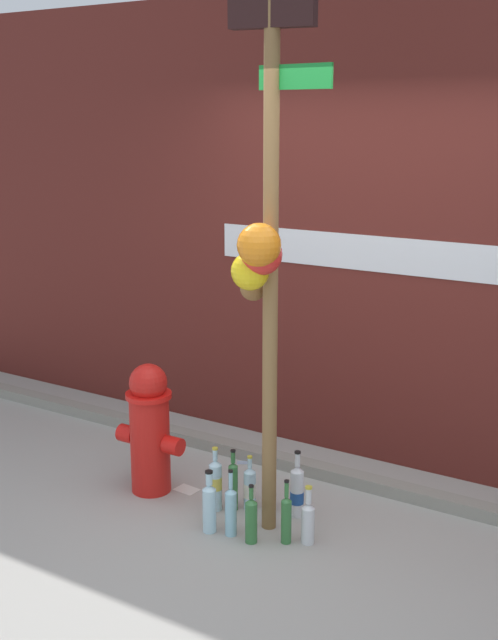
{
  "coord_description": "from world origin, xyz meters",
  "views": [
    {
      "loc": [
        1.95,
        -3.31,
        2.28
      ],
      "look_at": [
        -0.26,
        0.28,
        1.2
      ],
      "focal_mm": 45.13,
      "sensor_mm": 36.0,
      "label": 1
    }
  ],
  "objects": [
    {
      "name": "bottle_6",
      "position": [
        -0.06,
        0.48,
        0.16
      ],
      "size": [
        0.08,
        0.08,
        0.4
      ],
      "color": "silver",
      "rests_on": "ground_plane"
    },
    {
      "name": "litter_1",
      "position": [
        -0.71,
        0.94,
        0.0
      ],
      "size": [
        0.1,
        0.09,
        0.01
      ],
      "primitive_type": "cube",
      "rotation": [
        0.0,
        0.0,
        0.58
      ],
      "color": "#8C99B2",
      "rests_on": "ground_plane"
    },
    {
      "name": "bottle_7",
      "position": [
        0.14,
        0.24,
        0.13
      ],
      "size": [
        0.07,
        0.07,
        0.34
      ],
      "color": "silver",
      "rests_on": "ground_plane"
    },
    {
      "name": "memorial_post",
      "position": [
        -0.13,
        0.21,
        1.8
      ],
      "size": [
        0.57,
        0.41,
        3.05
      ],
      "color": "olive",
      "rests_on": "ground_plane"
    },
    {
      "name": "ground_plane",
      "position": [
        0.0,
        0.0,
        0.0
      ],
      "size": [
        14.0,
        14.0,
        0.0
      ],
      "primitive_type": "plane",
      "color": "#9E9B93"
    },
    {
      "name": "bottle_2",
      "position": [
        -0.5,
        0.3,
        0.17
      ],
      "size": [
        0.08,
        0.08,
        0.39
      ],
      "color": "#B2DBEA",
      "rests_on": "ground_plane"
    },
    {
      "name": "building_wall",
      "position": [
        0.0,
        1.55,
        1.53
      ],
      "size": [
        10.0,
        0.21,
        3.06
      ],
      "color": "#561E19",
      "rests_on": "ground_plane"
    },
    {
      "name": "bottle_9",
      "position": [
        -0.39,
        0.06,
        0.16
      ],
      "size": [
        0.08,
        0.08,
        0.37
      ],
      "color": "#B2DBEA",
      "rests_on": "ground_plane"
    },
    {
      "name": "bottle_5",
      "position": [
        -0.13,
        0.08,
        0.14
      ],
      "size": [
        0.07,
        0.07,
        0.34
      ],
      "color": "#337038",
      "rests_on": "ground_plane"
    },
    {
      "name": "bottle_4",
      "position": [
        -0.34,
        0.41,
        0.13
      ],
      "size": [
        0.07,
        0.07,
        0.34
      ],
      "color": "#B2DBEA",
      "rests_on": "ground_plane"
    },
    {
      "name": "bottle_8",
      "position": [
        0.04,
        0.18,
        0.15
      ],
      "size": [
        0.06,
        0.06,
        0.37
      ],
      "color": "#337038",
      "rests_on": "ground_plane"
    },
    {
      "name": "curb_strip",
      "position": [
        0.0,
        1.02,
        0.04
      ],
      "size": [
        8.0,
        0.12,
        0.08
      ],
      "primitive_type": "cube",
      "color": "gray",
      "rests_on": "ground_plane"
    },
    {
      "name": "fire_hydrant",
      "position": [
        -0.99,
        0.3,
        0.41
      ],
      "size": [
        0.47,
        0.28,
        0.82
      ],
      "color": "red",
      "rests_on": "ground_plane"
    },
    {
      "name": "bottle_0",
      "position": [
        -0.26,
        0.09,
        0.15
      ],
      "size": [
        0.07,
        0.07,
        0.39
      ],
      "color": "#93CCE0",
      "rests_on": "ground_plane"
    },
    {
      "name": "litter_0",
      "position": [
        -0.8,
        0.41,
        0.0
      ],
      "size": [
        0.15,
        0.12,
        0.01
      ],
      "primitive_type": "cube",
      "rotation": [
        0.0,
        0.0,
        3.05
      ],
      "color": "silver",
      "rests_on": "ground_plane"
    },
    {
      "name": "bottle_1",
      "position": [
        -0.41,
        0.35,
        0.16
      ],
      "size": [
        0.06,
        0.06,
        0.38
      ],
      "color": "#337038",
      "rests_on": "ground_plane"
    },
    {
      "name": "bottle_3",
      "position": [
        -0.24,
        0.47,
        0.14
      ],
      "size": [
        0.06,
        0.06,
        0.36
      ],
      "color": "#B2DBEA",
      "rests_on": "ground_plane"
    },
    {
      "name": "litter_2",
      "position": [
        -1.18,
        0.52,
        0.0
      ],
      "size": [
        0.1,
        0.12,
        0.01
      ],
      "primitive_type": "cube",
      "rotation": [
        0.0,
        0.0,
        2.99
      ],
      "color": "#8C99B2",
      "rests_on": "ground_plane"
    }
  ]
}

